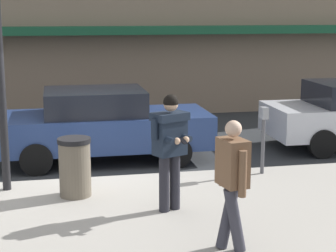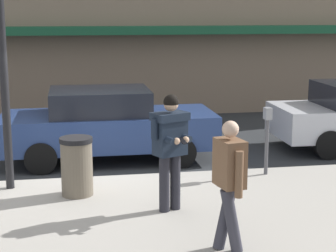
% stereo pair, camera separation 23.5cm
% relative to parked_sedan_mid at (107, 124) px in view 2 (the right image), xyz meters
% --- Properties ---
extents(ground_plane, '(80.00, 80.00, 0.00)m').
position_rel_parked_sedan_mid_xyz_m(ground_plane, '(-0.47, -1.47, -0.79)').
color(ground_plane, '#2B2D30').
extents(sidewalk, '(32.00, 5.30, 0.14)m').
position_rel_parked_sedan_mid_xyz_m(sidewalk, '(0.53, -4.32, -0.72)').
color(sidewalk, '#A8A399').
rests_on(sidewalk, ground).
extents(curb_paint_line, '(28.00, 0.12, 0.01)m').
position_rel_parked_sedan_mid_xyz_m(curb_paint_line, '(0.53, -1.42, -0.79)').
color(curb_paint_line, silver).
rests_on(curb_paint_line, ground).
extents(parked_sedan_mid, '(4.51, 1.94, 1.54)m').
position_rel_parked_sedan_mid_xyz_m(parked_sedan_mid, '(0.00, 0.00, 0.00)').
color(parked_sedan_mid, navy).
rests_on(parked_sedan_mid, ground).
extents(man_texting_on_phone, '(0.61, 0.65, 1.81)m').
position_rel_parked_sedan_mid_xyz_m(man_texting_on_phone, '(0.72, -3.68, 0.46)').
color(man_texting_on_phone, '#23232B').
rests_on(man_texting_on_phone, sidewalk).
extents(pedestrian_dark_coat, '(0.38, 0.59, 1.70)m').
position_rel_parked_sedan_mid_xyz_m(pedestrian_dark_coat, '(1.20, -5.26, 0.32)').
color(pedestrian_dark_coat, '#33333D').
rests_on(pedestrian_dark_coat, sidewalk).
extents(street_lamp_post, '(0.36, 0.36, 4.88)m').
position_rel_parked_sedan_mid_xyz_m(street_lamp_post, '(-1.82, -2.12, 2.35)').
color(street_lamp_post, black).
rests_on(street_lamp_post, sidewalk).
extents(parking_meter, '(0.12, 0.18, 1.27)m').
position_rel_parked_sedan_mid_xyz_m(parking_meter, '(2.83, -2.07, 0.18)').
color(parking_meter, '#4C4C51').
rests_on(parking_meter, sidewalk).
extents(trash_bin, '(0.55, 0.55, 0.98)m').
position_rel_parked_sedan_mid_xyz_m(trash_bin, '(-0.67, -2.69, -0.16)').
color(trash_bin, '#665B4C').
rests_on(trash_bin, sidewalk).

